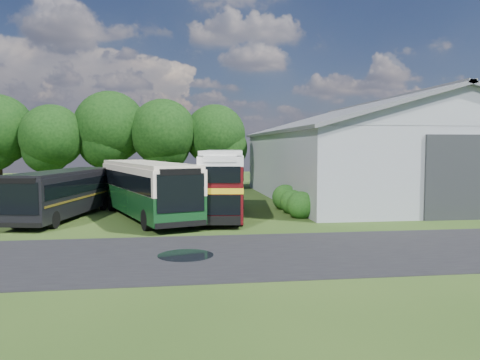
{
  "coord_description": "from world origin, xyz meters",
  "views": [
    {
      "loc": [
        -1.86,
        -21.23,
        4.25
      ],
      "look_at": [
        2.18,
        8.0,
        2.19
      ],
      "focal_mm": 35.0,
      "sensor_mm": 36.0,
      "label": 1
    }
  ],
  "objects": [
    {
      "name": "tree_right_a",
      "position": [
        -3.0,
        23.8,
        5.69
      ],
      "size": [
        6.26,
        6.26,
        8.83
      ],
      "color": "black",
      "rests_on": "ground"
    },
    {
      "name": "bus_dark_single",
      "position": [
        -8.49,
        7.92,
        1.53
      ],
      "size": [
        4.43,
        10.68,
        2.87
      ],
      "rotation": [
        0.0,
        0.0,
        -0.2
      ],
      "color": "black",
      "rests_on": "ground"
    },
    {
      "name": "shrub_front",
      "position": [
        5.6,
        6.0,
        0.0
      ],
      "size": [
        1.7,
        1.7,
        1.7
      ],
      "primitive_type": "sphere",
      "color": "#194714",
      "rests_on": "ground"
    },
    {
      "name": "ground",
      "position": [
        0.0,
        0.0,
        0.0
      ],
      "size": [
        120.0,
        120.0,
        0.0
      ],
      "primitive_type": "plane",
      "color": "#1E3711",
      "rests_on": "ground"
    },
    {
      "name": "tree_right_b",
      "position": [
        2.0,
        24.6,
        5.44
      ],
      "size": [
        5.98,
        5.98,
        8.45
      ],
      "color": "black",
      "rests_on": "ground"
    },
    {
      "name": "shrub_back",
      "position": [
        5.6,
        10.0,
        0.0
      ],
      "size": [
        1.8,
        1.8,
        1.8
      ],
      "primitive_type": "sphere",
      "color": "#194714",
      "rests_on": "ground"
    },
    {
      "name": "bus_maroon_double",
      "position": [
        1.01,
        7.01,
        2.03
      ],
      "size": [
        3.65,
        9.7,
        4.07
      ],
      "rotation": [
        0.0,
        0.0,
        -0.13
      ],
      "color": "black",
      "rests_on": "ground"
    },
    {
      "name": "puddle",
      "position": [
        -1.5,
        -3.0,
        0.0
      ],
      "size": [
        2.2,
        2.2,
        0.01
      ],
      "primitive_type": "cylinder",
      "color": "black",
      "rests_on": "ground"
    },
    {
      "name": "tree_mid",
      "position": [
        -8.0,
        24.8,
        6.18
      ],
      "size": [
        6.8,
        6.8,
        9.6
      ],
      "color": "black",
      "rests_on": "ground"
    },
    {
      "name": "asphalt_road",
      "position": [
        3.0,
        -3.0,
        0.0
      ],
      "size": [
        60.0,
        8.0,
        0.02
      ],
      "primitive_type": "cube",
      "color": "black",
      "rests_on": "ground"
    },
    {
      "name": "tree_left_b",
      "position": [
        -13.0,
        23.5,
        5.25
      ],
      "size": [
        5.78,
        5.78,
        8.16
      ],
      "color": "black",
      "rests_on": "ground"
    },
    {
      "name": "shrub_mid",
      "position": [
        5.6,
        8.0,
        0.0
      ],
      "size": [
        1.6,
        1.6,
        1.6
      ],
      "primitive_type": "sphere",
      "color": "#194714",
      "rests_on": "ground"
    },
    {
      "name": "bus_green_single",
      "position": [
        -3.61,
        7.32,
        1.79
      ],
      "size": [
        6.69,
        12.46,
        3.37
      ],
      "rotation": [
        0.0,
        0.0,
        0.34
      ],
      "color": "black",
      "rests_on": "ground"
    },
    {
      "name": "storage_shed",
      "position": [
        15.0,
        15.98,
        4.17
      ],
      "size": [
        18.8,
        24.8,
        8.15
      ],
      "color": "gray",
      "rests_on": "ground"
    }
  ]
}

